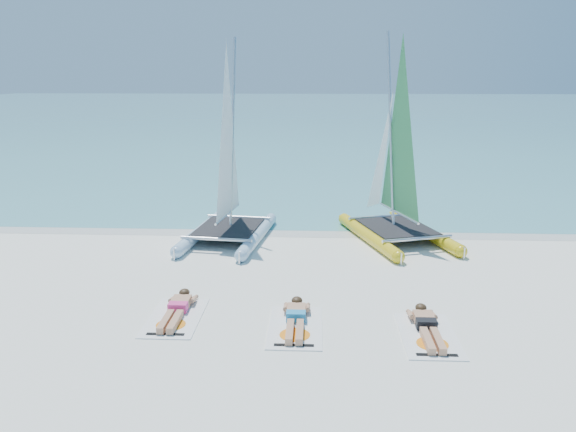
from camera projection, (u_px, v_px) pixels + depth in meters
The scene contains 11 objects.
ground at pixel (304, 303), 11.60m from camera, with size 140.00×140.00×0.00m, color white.
sea at pixel (314, 110), 72.56m from camera, with size 140.00×115.00×0.01m, color #6CB4B1.
wet_sand_strip at pixel (308, 231), 16.92m from camera, with size 140.00×1.40×0.01m, color silver.
catamaran_blue at pixel (228, 179), 15.73m from camera, with size 2.54×4.47×5.80m.
catamaran_yellow at pixel (393, 172), 16.03m from camera, with size 3.31×4.80×5.97m.
towel_a at pixel (175, 317), 10.91m from camera, with size 1.00×1.85×0.02m, color white.
sunbather_a at pixel (177, 308), 11.07m from camera, with size 0.37×1.73×0.26m.
towel_b at pixel (295, 327), 10.50m from camera, with size 1.00×1.85×0.02m, color white.
sunbather_b at pixel (296, 317), 10.66m from camera, with size 0.37×1.73×0.26m.
towel_c at pixel (428, 335), 10.16m from camera, with size 1.00×1.85×0.02m, color white.
sunbather_c at pixel (427, 325), 10.32m from camera, with size 0.37×1.73×0.26m.
Camera 1 is at (0.19, -10.79, 4.62)m, focal length 35.00 mm.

